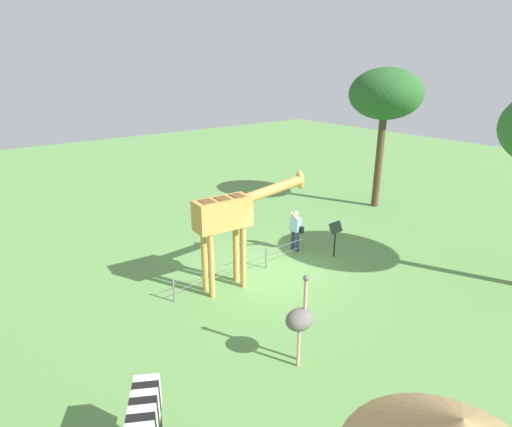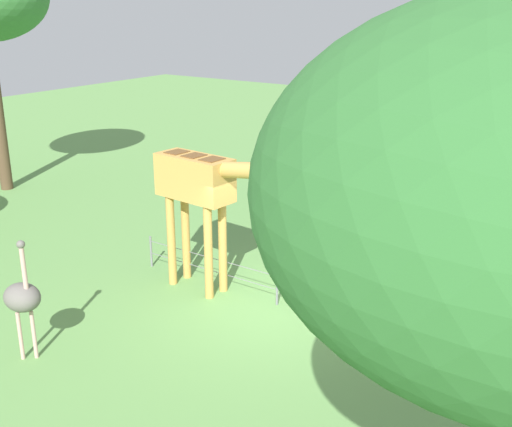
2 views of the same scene
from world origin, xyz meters
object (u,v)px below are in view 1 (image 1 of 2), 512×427
visitor (295,228)px  ostrich (300,320)px  info_sign (335,232)px  tree_northeast (386,95)px  zebra (144,423)px  giraffe (233,216)px

visitor → ostrich: 6.29m
visitor → info_sign: 1.48m
visitor → ostrich: bearing=-132.4°
tree_northeast → zebra: bearing=-156.2°
giraffe → info_sign: 4.35m
zebra → info_sign: (8.96, 3.91, -0.21)m
tree_northeast → info_sign: 7.87m
giraffe → ostrich: (-0.92, -3.90, -1.16)m
visitor → info_sign: size_ratio=1.29×
ostrich → tree_northeast: size_ratio=0.35×
tree_northeast → info_sign: (-5.98, -2.69, -4.35)m
zebra → info_sign: bearing=23.6°
zebra → ostrich: (3.95, 0.52, 0.01)m
tree_northeast → info_sign: bearing=-155.8°
giraffe → tree_northeast: bearing=12.2°
ostrich → giraffe: bearing=76.8°
giraffe → ostrich: size_ratio=1.75×
info_sign → visitor: bearing=121.5°
zebra → tree_northeast: bearing=23.8°
giraffe → visitor: giraffe is taller
giraffe → zebra: (-4.87, -4.43, -1.17)m
tree_northeast → info_sign: tree_northeast is taller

